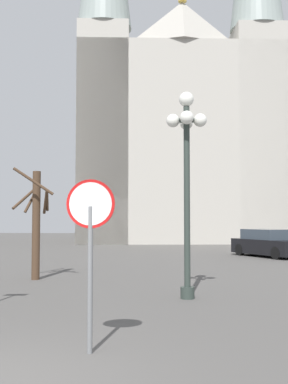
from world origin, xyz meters
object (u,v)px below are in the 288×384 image
street_lamp (187,159)px  cathedral (178,109)px  stop_sign (90,231)px  parked_car_near_black (268,244)px  bare_tree (36,220)px

street_lamp → cathedral: bearing=90.3°
stop_sign → parked_car_near_black: size_ratio=0.58×
stop_sign → parked_car_near_black: (6.24, 18.51, -1.16)m
stop_sign → parked_car_near_black: bearing=71.4°
street_lamp → bare_tree: bearing=146.2°
stop_sign → cathedral: bearing=87.6°
street_lamp → bare_tree: street_lamp is taller
cathedral → stop_sign: size_ratio=14.63×
street_lamp → bare_tree: (-5.04, 3.37, -1.61)m
stop_sign → street_lamp: street_lamp is taller
cathedral → bare_tree: cathedral is taller
parked_car_near_black → bare_tree: bearing=-133.6°
bare_tree → parked_car_near_black: (9.69, 10.16, -1.30)m
bare_tree → parked_car_near_black: size_ratio=0.81×
street_lamp → stop_sign: bearing=-107.7°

